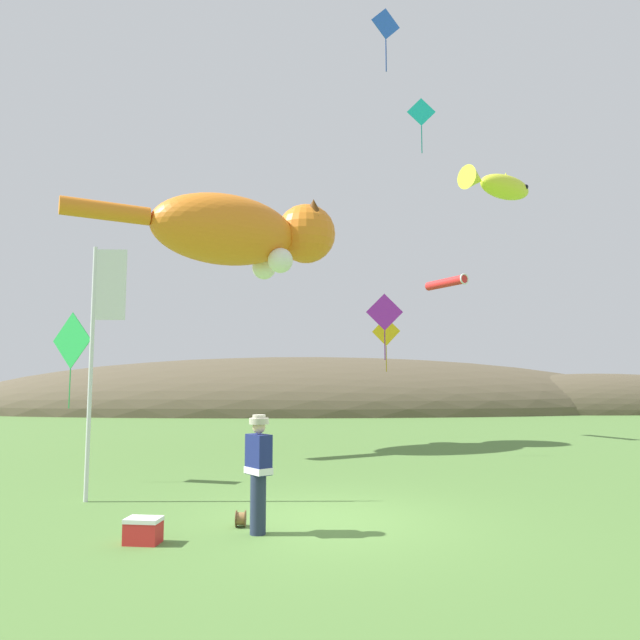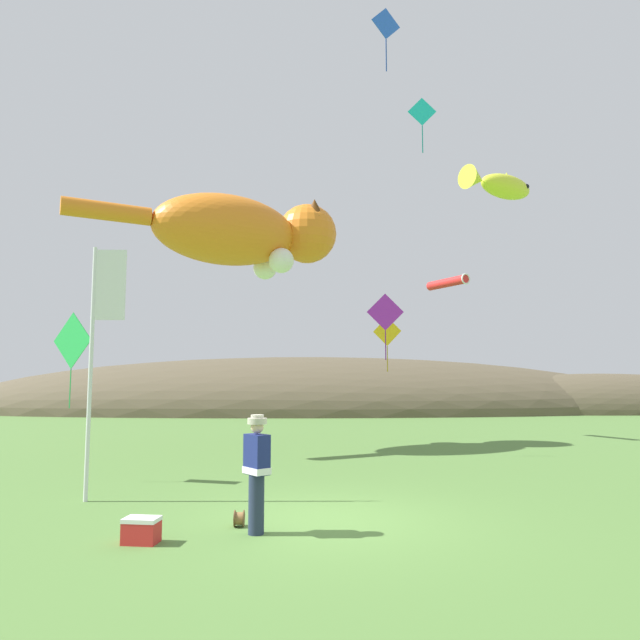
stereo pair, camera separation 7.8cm
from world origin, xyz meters
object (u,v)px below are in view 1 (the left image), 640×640
kite_fish_windsock (498,185)px  kite_diamond_blue (386,25)px  festival_banner_pole (100,332)px  kite_diamond_green (72,341)px  kite_diamond_violet (385,313)px  kite_giant_cat (243,233)px  kite_spool (241,519)px  kite_tube_streamer (446,283)px  festival_attendant (258,469)px  picnic_cooler (143,531)px  kite_diamond_gold (386,332)px  kite_diamond_teal (421,113)px

kite_fish_windsock → kite_diamond_blue: 5.32m
kite_diamond_blue → festival_banner_pole: bearing=-153.9°
kite_diamond_green → kite_diamond_violet: bearing=27.0°
kite_giant_cat → kite_fish_windsock: size_ratio=3.43×
festival_banner_pole → kite_diamond_violet: bearing=43.1°
festival_banner_pole → kite_spool: bearing=-32.8°
festival_banner_pole → kite_tube_streamer: 15.16m
festival_attendant → kite_diamond_blue: kite_diamond_blue is taller
festival_attendant → kite_diamond_blue: bearing=61.9°
picnic_cooler → kite_diamond_gold: kite_diamond_gold is taller
kite_diamond_blue → kite_diamond_violet: kite_diamond_blue is taller
kite_diamond_violet → festival_banner_pole: bearing=-136.9°
kite_diamond_blue → kite_diamond_green: bearing=-172.8°
kite_spool → kite_diamond_violet: bearing=66.3°
picnic_cooler → kite_spool: bearing=34.1°
festival_banner_pole → kite_diamond_blue: bearing=26.1°
kite_diamond_green → kite_diamond_blue: 11.40m
festival_banner_pole → kite_diamond_gold: 11.20m
kite_diamond_gold → kite_diamond_blue: (-0.78, -5.74, 7.76)m
kite_giant_cat → festival_attendant: bearing=-82.6°
kite_giant_cat → kite_diamond_blue: bearing=-51.0°
festival_banner_pole → kite_diamond_violet: 8.96m
festival_banner_pole → kite_diamond_blue: size_ratio=2.77×
kite_spool → kite_diamond_gold: size_ratio=0.13×
kite_giant_cat → kite_diamond_green: kite_giant_cat is taller
kite_giant_cat → kite_diamond_gold: 6.10m
festival_attendant → kite_tube_streamer: size_ratio=0.86×
kite_giant_cat → kite_spool: bearing=-84.0°
kite_spool → kite_fish_windsock: bearing=43.6°
festival_banner_pole → kite_diamond_green: (-1.35, 2.07, -0.04)m
kite_diamond_violet → kite_diamond_teal: bearing=-3.2°
festival_banner_pole → kite_diamond_violet: size_ratio=2.41×
kite_diamond_green → kite_spool: bearing=-42.6°
festival_attendant → kite_diamond_gold: 12.08m
festival_banner_pole → kite_diamond_blue: 10.91m
kite_diamond_green → kite_fish_windsock: bearing=11.6°
kite_diamond_violet → kite_tube_streamer: bearing=57.5°
picnic_cooler → kite_diamond_blue: size_ratio=0.30×
kite_fish_windsock → kite_diamond_gold: (-2.58, 4.46, -3.84)m
kite_diamond_gold → kite_tube_streamer: bearing=40.9°
festival_attendant → kite_fish_windsock: 11.39m
picnic_cooler → kite_diamond_violet: (4.80, 8.87, 4.15)m
kite_spool → kite_diamond_teal: (4.75, 7.93, 10.60)m
kite_diamond_green → festival_attendant: bearing=-43.7°
kite_spool → festival_banner_pole: size_ratio=0.05×
kite_diamond_gold → festival_attendant: bearing=-108.2°
kite_fish_windsock → festival_attendant: bearing=-133.1°
festival_banner_pole → kite_diamond_blue: (6.16, 3.02, 8.49)m
festival_banner_pole → kite_tube_streamer: size_ratio=2.37×
kite_fish_windsock → kite_diamond_violet: kite_fish_windsock is taller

